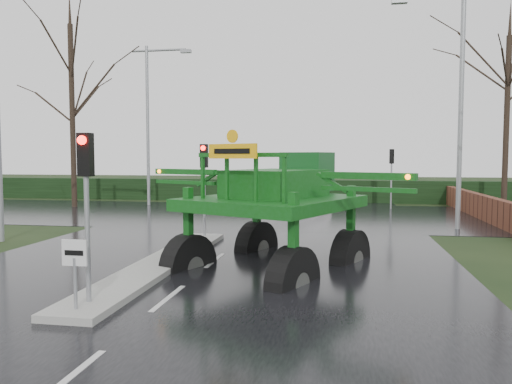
% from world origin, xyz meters
% --- Properties ---
extents(ground, '(140.00, 140.00, 0.00)m').
position_xyz_m(ground, '(0.00, 0.00, 0.00)').
color(ground, black).
rests_on(ground, ground).
extents(road_main, '(14.00, 80.00, 0.02)m').
position_xyz_m(road_main, '(0.00, 10.00, 0.00)').
color(road_main, black).
rests_on(road_main, ground).
extents(road_cross, '(80.00, 12.00, 0.02)m').
position_xyz_m(road_cross, '(0.00, 16.00, 0.01)').
color(road_cross, black).
rests_on(road_cross, ground).
extents(median_island, '(1.20, 10.00, 0.16)m').
position_xyz_m(median_island, '(-1.30, 3.00, 0.09)').
color(median_island, gray).
rests_on(median_island, ground).
extents(hedge_row, '(44.00, 0.90, 1.50)m').
position_xyz_m(hedge_row, '(0.00, 24.00, 0.75)').
color(hedge_row, black).
rests_on(hedge_row, ground).
extents(brick_wall, '(0.40, 20.00, 1.20)m').
position_xyz_m(brick_wall, '(10.50, 16.00, 0.60)').
color(brick_wall, '#592D1E').
rests_on(brick_wall, ground).
extents(keep_left_sign, '(0.50, 0.07, 1.35)m').
position_xyz_m(keep_left_sign, '(-1.30, -1.50, 1.06)').
color(keep_left_sign, gray).
rests_on(keep_left_sign, ground).
extents(traffic_signal_near, '(0.26, 0.33, 3.52)m').
position_xyz_m(traffic_signal_near, '(-1.30, -1.01, 2.59)').
color(traffic_signal_near, gray).
rests_on(traffic_signal_near, ground).
extents(traffic_signal_mid, '(0.26, 0.33, 3.52)m').
position_xyz_m(traffic_signal_mid, '(-1.30, 7.49, 2.59)').
color(traffic_signal_mid, gray).
rests_on(traffic_signal_mid, ground).
extents(traffic_signal_far, '(0.26, 0.33, 3.52)m').
position_xyz_m(traffic_signal_far, '(6.50, 20.01, 2.59)').
color(traffic_signal_far, gray).
rests_on(traffic_signal_far, ground).
extents(street_light_left_near, '(3.85, 0.30, 10.00)m').
position_xyz_m(street_light_left_near, '(-8.19, 6.00, 5.99)').
color(street_light_left_near, gray).
rests_on(street_light_left_near, ground).
extents(street_light_right, '(3.85, 0.30, 10.00)m').
position_xyz_m(street_light_right, '(8.19, 12.00, 5.99)').
color(street_light_right, gray).
rests_on(street_light_right, ground).
extents(street_light_left_far, '(3.85, 0.30, 10.00)m').
position_xyz_m(street_light_left_far, '(-8.19, 20.00, 5.99)').
color(street_light_left_far, gray).
rests_on(street_light_left_far, ground).
extents(tree_left_far, '(7.70, 7.70, 13.26)m').
position_xyz_m(tree_left_far, '(-12.50, 18.00, 7.15)').
color(tree_left_far, black).
rests_on(tree_left_far, ground).
extents(tree_right_far, '(7.00, 7.00, 12.05)m').
position_xyz_m(tree_right_far, '(13.00, 21.00, 6.50)').
color(tree_right_far, black).
rests_on(tree_right_far, ground).
extents(crop_sprayer, '(7.66, 6.33, 4.67)m').
position_xyz_m(crop_sprayer, '(-0.41, 3.24, 2.21)').
color(crop_sprayer, black).
rests_on(crop_sprayer, ground).
extents(white_sedan, '(4.61, 2.70, 1.44)m').
position_xyz_m(white_sedan, '(0.80, 19.59, 0.00)').
color(white_sedan, silver).
rests_on(white_sedan, ground).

